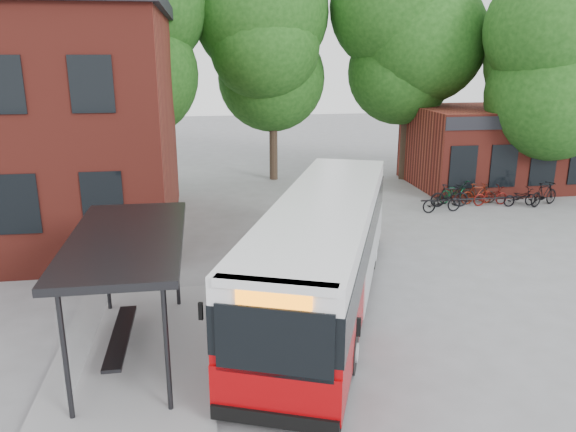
{
  "coord_description": "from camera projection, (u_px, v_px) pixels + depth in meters",
  "views": [
    {
      "loc": [
        -2.79,
        -12.84,
        6.64
      ],
      "look_at": [
        -0.37,
        2.93,
        2.0
      ],
      "focal_mm": 35.0,
      "sensor_mm": 36.0,
      "label": 1
    }
  ],
  "objects": [
    {
      "name": "ground",
      "position": [
        319.0,
        321.0,
        14.45
      ],
      "size": [
        100.0,
        100.0,
        0.0
      ],
      "primitive_type": "plane",
      "color": "slate"
    },
    {
      "name": "shop_row",
      "position": [
        546.0,
        145.0,
        29.36
      ],
      "size": [
        14.0,
        6.2,
        4.0
      ],
      "primitive_type": null,
      "color": "maroon",
      "rests_on": "ground"
    },
    {
      "name": "bus_shelter",
      "position": [
        131.0,
        297.0,
        12.44
      ],
      "size": [
        3.6,
        7.0,
        2.9
      ],
      "primitive_type": null,
      "color": "#232326",
      "rests_on": "ground"
    },
    {
      "name": "bike_rail",
      "position": [
        476.0,
        202.0,
        25.24
      ],
      "size": [
        5.2,
        0.1,
        0.38
      ],
      "primitive_type": null,
      "color": "#232326",
      "rests_on": "ground"
    },
    {
      "name": "tree_0",
      "position": [
        133.0,
        77.0,
        27.22
      ],
      "size": [
        7.92,
        7.92,
        11.0
      ],
      "primitive_type": null,
      "color": "#174211",
      "rests_on": "ground"
    },
    {
      "name": "tree_1",
      "position": [
        273.0,
        82.0,
        29.27
      ],
      "size": [
        7.92,
        7.92,
        10.4
      ],
      "primitive_type": null,
      "color": "#174211",
      "rests_on": "ground"
    },
    {
      "name": "tree_2",
      "position": [
        408.0,
        76.0,
        29.26
      ],
      "size": [
        7.92,
        7.92,
        11.0
      ],
      "primitive_type": null,
      "color": "#174211",
      "rests_on": "ground"
    },
    {
      "name": "tree_3",
      "position": [
        539.0,
        97.0,
        26.43
      ],
      "size": [
        7.04,
        7.04,
        9.28
      ],
      "primitive_type": null,
      "color": "#174211",
      "rests_on": "ground"
    },
    {
      "name": "city_bus",
      "position": [
        325.0,
        252.0,
        15.11
      ],
      "size": [
        6.53,
        11.81,
        2.97
      ],
      "primitive_type": null,
      "rotation": [
        0.0,
        0.0,
        -0.37
      ],
      "color": "#9A0408",
      "rests_on": "ground"
    },
    {
      "name": "bicycle_0",
      "position": [
        442.0,
        202.0,
        24.21
      ],
      "size": [
        1.85,
        0.8,
        0.94
      ],
      "primitive_type": "imported",
      "rotation": [
        0.0,
        0.0,
        1.67
      ],
      "color": "black",
      "rests_on": "ground"
    },
    {
      "name": "bicycle_1",
      "position": [
        450.0,
        196.0,
        25.03
      ],
      "size": [
        1.77,
        0.62,
        1.04
      ],
      "primitive_type": "imported",
      "rotation": [
        0.0,
        0.0,
        1.49
      ],
      "color": "black",
      "rests_on": "ground"
    },
    {
      "name": "bicycle_2",
      "position": [
        455.0,
        192.0,
        25.84
      ],
      "size": [
        2.03,
        1.28,
        1.0
      ],
      "primitive_type": "imported",
      "rotation": [
        0.0,
        0.0,
        1.92
      ],
      "color": "#0C4324",
      "rests_on": "ground"
    },
    {
      "name": "bicycle_3",
      "position": [
        479.0,
        193.0,
        25.79
      ],
      "size": [
        1.55,
        0.98,
        0.91
      ],
      "primitive_type": "imported",
      "rotation": [
        0.0,
        0.0,
        1.17
      ],
      "color": "black",
      "rests_on": "ground"
    },
    {
      "name": "bicycle_4",
      "position": [
        490.0,
        196.0,
        25.33
      ],
      "size": [
        1.74,
        0.74,
        0.89
      ],
      "primitive_type": "imported",
      "rotation": [
        0.0,
        0.0,
        1.66
      ],
      "color": "#550E0C",
      "rests_on": "ground"
    },
    {
      "name": "bicycle_5",
      "position": [
        477.0,
        194.0,
        25.53
      ],
      "size": [
        1.62,
        0.54,
        0.96
      ],
      "primitive_type": "imported",
      "rotation": [
        0.0,
        0.0,
        1.63
      ],
      "color": "#601A0D",
      "rests_on": "ground"
    },
    {
      "name": "bicycle_6",
      "position": [
        520.0,
        197.0,
        25.19
      ],
      "size": [
        1.62,
        0.64,
        0.84
      ],
      "primitive_type": "imported",
      "rotation": [
        0.0,
        0.0,
        1.62
      ],
      "color": "black",
      "rests_on": "ground"
    },
    {
      "name": "bicycle_7",
      "position": [
        544.0,
        194.0,
        25.22
      ],
      "size": [
        1.87,
        1.19,
        1.09
      ],
      "primitive_type": "imported",
      "rotation": [
        0.0,
        0.0,
        1.98
      ],
      "color": "black",
      "rests_on": "ground"
    }
  ]
}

